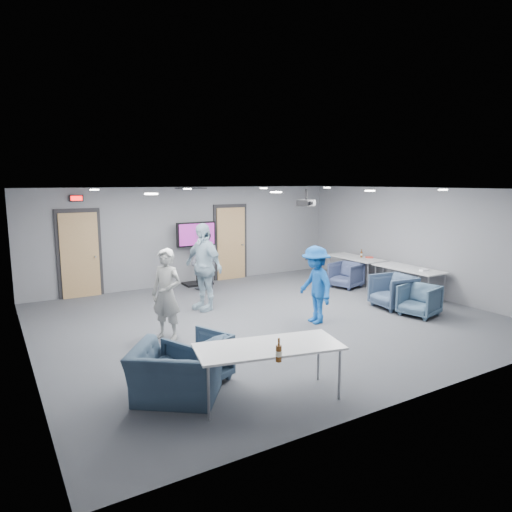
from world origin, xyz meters
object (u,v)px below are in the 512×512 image
person_b (205,261)px  table_right_b (409,270)px  bottle_front (279,353)px  chair_right_b (393,291)px  person_a (167,294)px  person_d (316,285)px  chair_front_b (176,373)px  table_front_left (269,349)px  tv_stand (197,249)px  person_c (203,267)px  chair_right_a (346,275)px  chair_front_a (198,358)px  table_right_a (355,259)px  bottle_right (361,254)px  projector (306,203)px  chair_right_c (419,300)px

person_b → table_right_b: person_b is taller
bottle_front → chair_right_b: bearing=29.2°
person_a → person_d: (2.92, -0.62, -0.05)m
chair_front_b → table_front_left: (1.06, -0.60, 0.33)m
bottle_front → tv_stand: 7.56m
person_c → chair_right_b: 4.33m
chair_right_a → chair_front_a: 6.74m
chair_front_a → table_right_b: (6.48, 1.84, 0.33)m
chair_right_b → chair_right_a: bearing=174.4°
table_right_a → tv_stand: 4.48m
person_a → chair_right_b: size_ratio=1.99×
table_front_left → bottle_right: size_ratio=8.48×
person_a → bottle_right: size_ratio=6.93×
person_c → person_d: bearing=21.2°
chair_front_a → table_right_b: table_right_b is taller
person_c → bottle_front: person_c is taller
chair_front_b → projector: size_ratio=2.75×
chair_right_b → bottle_right: (1.22, 2.31, 0.44)m
chair_right_b → person_a: bearing=-90.6°
person_c → table_right_b: person_c is taller
chair_right_c → tv_stand: bearing=-164.5°
chair_right_a → bottle_right: bottle_right is taller
tv_stand → table_right_b: bearing=-44.9°
chair_right_b → chair_right_c: chair_right_b is taller
bottle_front → chair_front_b: bearing=128.1°
person_c → chair_right_b: person_c is taller
chair_right_c → projector: size_ratio=1.84×
chair_right_b → chair_front_a: bearing=-69.6°
table_right_a → bottle_front: 8.00m
chair_front_b → bottle_right: size_ratio=4.61×
person_c → chair_front_b: bearing=-44.8°
bottle_right → person_c: bearing=-177.4°
person_c → bottle_right: 4.98m
bottle_right → tv_stand: bearing=152.0°
person_b → table_right_a: (4.18, -1.09, -0.16)m
table_right_b → tv_stand: 5.61m
person_d → bottle_right: (3.43, 2.28, 0.03)m
chair_right_b → bottle_front: bearing=-54.2°
person_d → bottle_front: 3.94m
bottle_right → projector: (-3.19, -1.60, 1.59)m
person_c → person_d: size_ratio=1.24×
table_front_left → bottle_front: size_ratio=7.02×
chair_right_c → table_right_a: bearing=147.5°
table_right_a → table_front_left: 7.53m
person_b → tv_stand: tv_stand is taller
table_front_left → person_b: bearing=86.4°
table_right_b → chair_right_c: bearing=138.8°
person_d → bottle_right: bearing=130.2°
person_a → chair_front_a: (-0.25, -1.96, -0.48)m
bottle_right → projector: 3.91m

